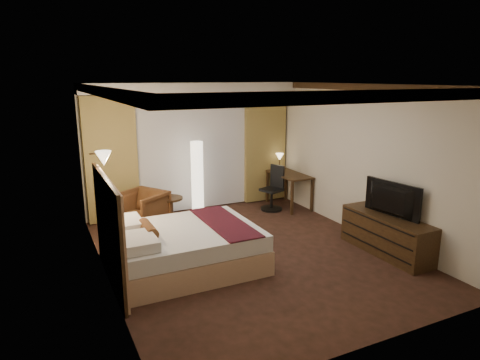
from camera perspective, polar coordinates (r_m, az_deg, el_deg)
name	(u,v)px	position (r m, az deg, el deg)	size (l,w,h in m)	color
floor	(251,253)	(7.10, 1.43, -9.75)	(4.50, 5.50, 0.01)	black
ceiling	(252,85)	(6.52, 1.57, 12.59)	(4.50, 5.50, 0.01)	white
back_wall	(192,147)	(9.17, -6.44, 4.34)	(4.50, 0.02, 2.70)	beige
left_wall	(102,189)	(6.02, -17.91, -1.16)	(0.02, 5.50, 2.70)	beige
right_wall	(363,161)	(7.95, 16.07, 2.46)	(0.02, 5.50, 2.70)	beige
crown_molding	(252,89)	(6.52, 1.57, 12.07)	(4.50, 5.50, 0.12)	black
soffit	(194,88)	(8.82, -6.10, 12.15)	(4.50, 0.50, 0.20)	white
curtain_sheer	(193,153)	(9.11, -6.25, 3.64)	(2.48, 0.04, 2.45)	silver
curtain_left_drape	(111,160)	(8.64, -16.79, 2.60)	(1.00, 0.14, 2.45)	tan
curtain_right_drape	(265,147)	(9.75, 3.34, 4.36)	(1.00, 0.14, 2.45)	tan
wall_sconce	(104,158)	(6.76, -17.73, 2.78)	(0.24, 0.24, 0.24)	white
bed	(185,248)	(6.55, -7.30, -8.96)	(2.14, 1.67, 0.63)	white
headboard	(110,231)	(6.17, -17.00, -6.57)	(0.12, 1.97, 1.50)	tan
armchair	(142,208)	(8.26, -12.95, -3.71)	(0.79, 0.74, 0.81)	#533719
side_table	(171,210)	(8.49, -9.22, -4.03)	(0.49, 0.49, 0.53)	black
floor_lamp	(197,179)	(8.73, -5.71, 0.11)	(0.33, 0.33, 1.57)	white
desk	(289,190)	(9.50, 6.53, -1.35)	(0.55, 1.14, 0.75)	black
desk_lamp	(279,163)	(9.73, 5.29, 2.33)	(0.18, 0.18, 0.34)	#FFD899
office_chair	(272,188)	(9.20, 4.25, -1.09)	(0.47, 0.47, 0.97)	black
dresser	(386,234)	(7.40, 18.95, -6.88)	(0.50, 1.64, 0.64)	black
television	(388,198)	(7.19, 19.15, -2.33)	(1.03, 0.59, 0.13)	black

